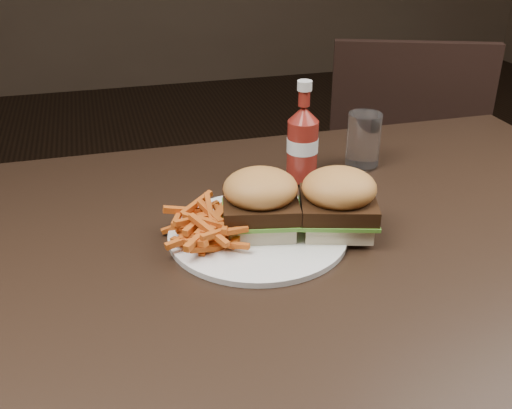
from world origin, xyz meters
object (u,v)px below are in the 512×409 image
object	(u,v)px
plate	(258,234)
ketchup_bottle	(302,150)
chair_far	(391,178)
tumbler	(364,139)
dining_table	(306,242)

from	to	relation	value
plate	ketchup_bottle	world-z (taller)	ketchup_bottle
chair_far	tumbler	xyz separation A→B (m)	(-0.38, -0.56, 0.38)
tumbler	dining_table	bearing A→B (deg)	-131.83
dining_table	tumbler	size ratio (longest dim) A/B	12.27
ketchup_bottle	chair_far	bearing A→B (deg)	49.11
ketchup_bottle	plate	bearing A→B (deg)	-127.16
dining_table	chair_far	size ratio (longest dim) A/B	2.81
dining_table	tumbler	distance (m)	0.28
plate	ketchup_bottle	xyz separation A→B (m)	(0.13, 0.17, 0.06)
dining_table	ketchup_bottle	world-z (taller)	ketchup_bottle
plate	tumbler	size ratio (longest dim) A/B	2.74
chair_far	plate	bearing A→B (deg)	70.61
chair_far	plate	xyz separation A→B (m)	(-0.64, -0.76, 0.33)
dining_table	plate	distance (m)	0.08
chair_far	ketchup_bottle	size ratio (longest dim) A/B	3.97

